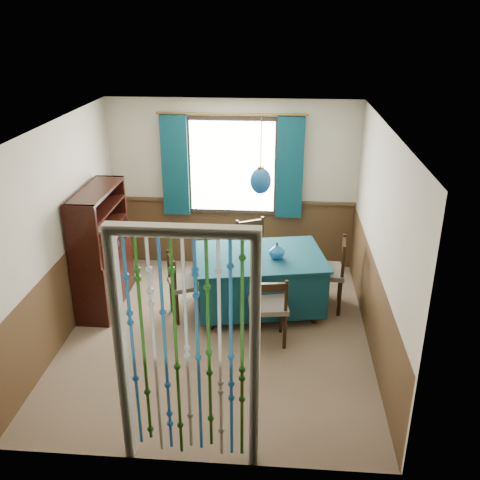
# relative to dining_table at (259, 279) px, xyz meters

# --- Properties ---
(floor) EXTENTS (4.00, 4.00, 0.00)m
(floor) POSITION_rel_dining_table_xyz_m (-0.46, -0.62, -0.45)
(floor) COLOR brown
(floor) RESTS_ON ground
(ceiling) EXTENTS (4.00, 4.00, 0.00)m
(ceiling) POSITION_rel_dining_table_xyz_m (-0.46, -0.62, 2.05)
(ceiling) COLOR silver
(ceiling) RESTS_ON ground
(wall_back) EXTENTS (3.60, 0.00, 3.60)m
(wall_back) POSITION_rel_dining_table_xyz_m (-0.46, 1.38, 0.80)
(wall_back) COLOR #BBB199
(wall_back) RESTS_ON ground
(wall_front) EXTENTS (3.60, 0.00, 3.60)m
(wall_front) POSITION_rel_dining_table_xyz_m (-0.46, -2.62, 0.80)
(wall_front) COLOR #BBB199
(wall_front) RESTS_ON ground
(wall_left) EXTENTS (0.00, 4.00, 4.00)m
(wall_left) POSITION_rel_dining_table_xyz_m (-2.26, -0.62, 0.80)
(wall_left) COLOR #BBB199
(wall_left) RESTS_ON ground
(wall_right) EXTENTS (0.00, 4.00, 4.00)m
(wall_right) POSITION_rel_dining_table_xyz_m (1.34, -0.62, 0.80)
(wall_right) COLOR #BBB199
(wall_right) RESTS_ON ground
(wainscot_back) EXTENTS (3.60, 0.00, 3.60)m
(wainscot_back) POSITION_rel_dining_table_xyz_m (-0.46, 1.36, 0.05)
(wainscot_back) COLOR #46301A
(wainscot_back) RESTS_ON ground
(wainscot_front) EXTENTS (3.60, 0.00, 3.60)m
(wainscot_front) POSITION_rel_dining_table_xyz_m (-0.46, -2.61, 0.05)
(wainscot_front) COLOR #46301A
(wainscot_front) RESTS_ON ground
(wainscot_left) EXTENTS (0.00, 4.00, 4.00)m
(wainscot_left) POSITION_rel_dining_table_xyz_m (-2.25, -0.62, 0.05)
(wainscot_left) COLOR #46301A
(wainscot_left) RESTS_ON ground
(wainscot_right) EXTENTS (0.00, 4.00, 4.00)m
(wainscot_right) POSITION_rel_dining_table_xyz_m (1.32, -0.62, 0.05)
(wainscot_right) COLOR #46301A
(wainscot_right) RESTS_ON ground
(window) EXTENTS (1.32, 0.12, 1.42)m
(window) POSITION_rel_dining_table_xyz_m (-0.46, 1.33, 1.10)
(window) COLOR black
(window) RESTS_ON wall_back
(doorway) EXTENTS (1.16, 0.12, 2.18)m
(doorway) POSITION_rel_dining_table_xyz_m (-0.46, -2.56, 0.60)
(doorway) COLOR silver
(doorway) RESTS_ON ground
(dining_table) EXTENTS (1.79, 1.40, 0.78)m
(dining_table) POSITION_rel_dining_table_xyz_m (0.00, 0.00, 0.00)
(dining_table) COLOR #0C333D
(dining_table) RESTS_ON floor
(chair_near) EXTENTS (0.49, 0.47, 0.88)m
(chair_near) POSITION_rel_dining_table_xyz_m (0.14, -0.74, 0.02)
(chair_near) COLOR black
(chair_near) RESTS_ON floor
(chair_far) EXTENTS (0.61, 0.60, 0.93)m
(chair_far) POSITION_rel_dining_table_xyz_m (-0.10, 0.74, 0.05)
(chair_far) COLOR black
(chair_far) RESTS_ON floor
(chair_left) EXTENTS (0.55, 0.56, 0.87)m
(chair_left) POSITION_rel_dining_table_xyz_m (-0.93, -0.23, 0.01)
(chair_left) COLOR black
(chair_left) RESTS_ON floor
(chair_right) EXTENTS (0.50, 0.52, 0.97)m
(chair_right) POSITION_rel_dining_table_xyz_m (0.89, 0.14, 0.06)
(chair_right) COLOR black
(chair_right) RESTS_ON floor
(sideboard) EXTENTS (0.42, 1.22, 1.59)m
(sideboard) POSITION_rel_dining_table_xyz_m (-2.03, 0.01, 0.11)
(sideboard) COLOR black
(sideboard) RESTS_ON floor
(pendant_lamp) EXTENTS (0.25, 0.25, 0.91)m
(pendant_lamp) POSITION_rel_dining_table_xyz_m (-0.00, -0.00, 1.30)
(pendant_lamp) COLOR olive
(pendant_lamp) RESTS_ON ceiling
(vase_table) EXTENTS (0.19, 0.19, 0.19)m
(vase_table) POSITION_rel_dining_table_xyz_m (0.22, -0.06, 0.42)
(vase_table) COLOR navy
(vase_table) RESTS_ON dining_table
(bowl_shelf) EXTENTS (0.26, 0.26, 0.05)m
(bowl_shelf) POSITION_rel_dining_table_xyz_m (-1.97, -0.15, 0.66)
(bowl_shelf) COLOR beige
(bowl_shelf) RESTS_ON sideboard
(vase_sideboard) EXTENTS (0.21, 0.21, 0.18)m
(vase_sideboard) POSITION_rel_dining_table_xyz_m (-1.97, 0.33, 0.44)
(vase_sideboard) COLOR beige
(vase_sideboard) RESTS_ON sideboard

